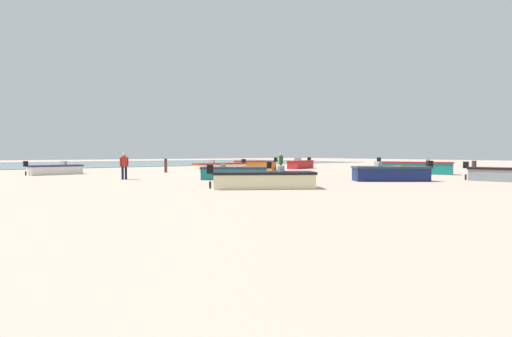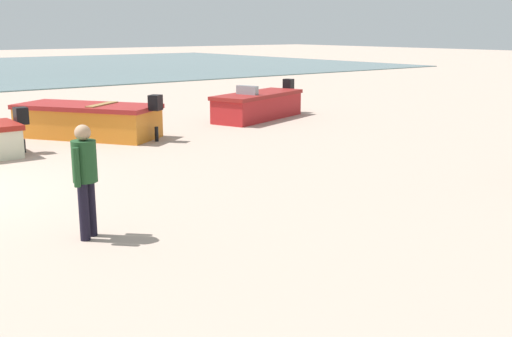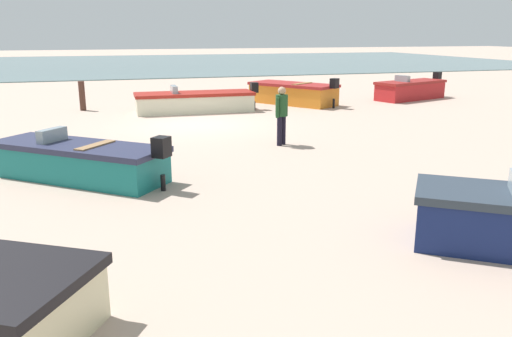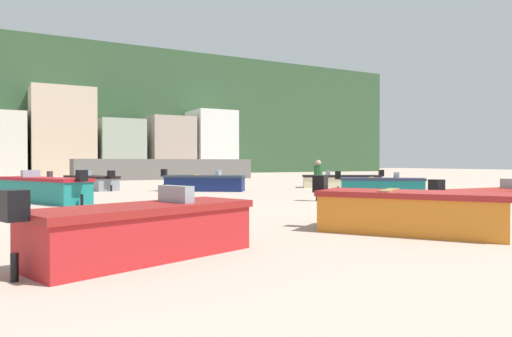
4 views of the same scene
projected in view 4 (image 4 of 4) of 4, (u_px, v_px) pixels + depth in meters
name	position (u px, v px, depth m)	size (l,w,h in m)	color
ground_plane	(430.00, 207.00, 16.23)	(160.00, 160.00, 0.00)	tan
headland_hill	(89.00, 118.00, 73.92)	(90.00, 32.00, 16.64)	#2F4D2F
harbor_pier	(166.00, 169.00, 42.76)	(15.99, 2.40, 1.81)	#67635F
townhouse_centre	(62.00, 132.00, 54.38)	(6.71, 6.05, 9.95)	#C8B195
townhouse_centre_right	(120.00, 147.00, 57.16)	(5.09, 5.27, 6.63)	#94A190
townhouse_right	(168.00, 146.00, 60.71)	(5.38, 6.57, 7.22)	#A79488
townhouse_far_right	(212.00, 142.00, 63.10)	(5.34, 5.62, 8.29)	silver
boat_navy_0	(205.00, 183.00, 25.27)	(4.18, 3.52, 1.17)	navy
boat_teal_2	(382.00, 185.00, 23.16)	(3.86, 3.53, 1.09)	#177271
boat_red_3	(144.00, 231.00, 7.58)	(4.02, 2.44, 1.18)	red
boat_grey_4	(91.00, 182.00, 26.52)	(2.46, 4.49, 1.10)	gray
boat_orange_5	(410.00, 212.00, 10.33)	(3.47, 4.08, 1.22)	orange
boat_cream_6	(497.00, 203.00, 13.42)	(4.90, 1.56, 1.09)	beige
boat_cream_7	(341.00, 181.00, 28.74)	(4.70, 3.68, 1.08)	beige
boat_teal_8	(42.00, 189.00, 18.40)	(3.18, 5.41, 1.26)	#187773
mooring_post_mid_beach	(50.00, 183.00, 22.75)	(0.28, 0.28, 1.10)	#412A2D
beach_walker_foreground	(318.00, 177.00, 18.82)	(0.48, 0.48, 1.62)	black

